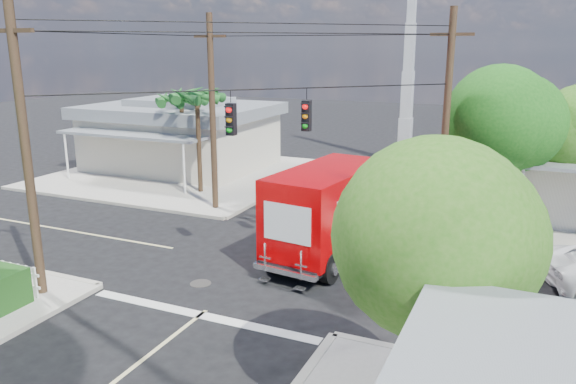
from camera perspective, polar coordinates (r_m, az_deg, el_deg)
The scene contains 13 objects.
ground at distance 20.30m, azimuth -2.31°, elevation -7.33°, with size 120.00×120.00×0.00m, color black.
sidewalk_nw at distance 34.60m, azimuth -10.56°, elevation 1.84°, with size 14.12×14.12×0.14m.
road_markings at distance 19.10m, azimuth -4.28°, elevation -8.81°, with size 32.00×32.00×0.01m.
building_nw at distance 36.11m, azimuth -10.78°, elevation 5.83°, with size 10.80×10.20×4.30m.
radio_tower at distance 37.75m, azimuth 12.11°, elevation 11.37°, with size 0.80×0.80×17.00m.
tree_ne_front at distance 23.82m, azimuth 21.12°, elevation 6.85°, with size 4.21×4.14×6.66m.
tree_ne_back at distance 26.08m, azimuth 27.01°, elevation 5.55°, with size 3.77×3.66×5.82m.
tree_se at distance 10.35m, azimuth 14.94°, elevation -5.96°, with size 3.67×3.54×5.62m.
palm_nw_front at distance 29.19m, azimuth -9.24°, elevation 9.45°, with size 3.01×3.08×5.59m.
palm_nw_back at distance 31.58m, azimuth -10.80°, elevation 9.08°, with size 3.01×3.08×5.19m.
utility_poles at distance 21.18m, azimuth -4.38°, elevation 6.68°, with size 12.00×10.68×9.00m.
vending_boxes at distance 24.15m, azimuth 18.48°, elevation -2.75°, with size 1.90×0.50×1.10m.
delivery_truck at distance 20.93m, azimuth 4.92°, elevation -1.72°, with size 3.35×8.03×3.38m.
Camera 1 is at (8.38, -16.86, 7.60)m, focal length 35.00 mm.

